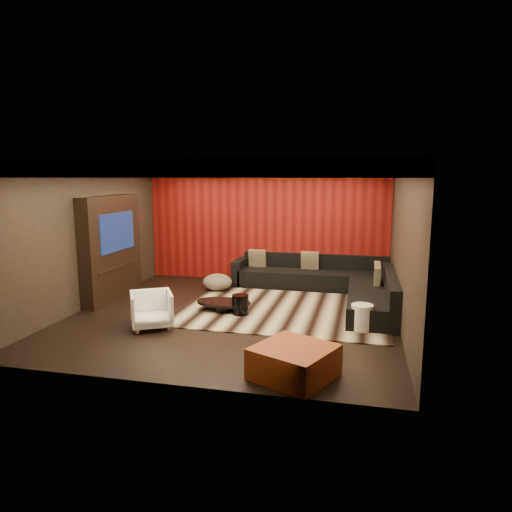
% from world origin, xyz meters
% --- Properties ---
extents(floor, '(6.00, 6.00, 0.02)m').
position_xyz_m(floor, '(0.00, 0.00, -0.01)').
color(floor, black).
rests_on(floor, ground).
extents(ceiling, '(6.00, 6.00, 0.02)m').
position_xyz_m(ceiling, '(0.00, 0.00, 2.81)').
color(ceiling, silver).
rests_on(ceiling, ground).
extents(wall_back, '(6.00, 0.02, 2.80)m').
position_xyz_m(wall_back, '(0.00, 3.01, 1.40)').
color(wall_back, black).
rests_on(wall_back, ground).
extents(wall_left, '(0.02, 6.00, 2.80)m').
position_xyz_m(wall_left, '(-3.01, 0.00, 1.40)').
color(wall_left, black).
rests_on(wall_left, ground).
extents(wall_right, '(0.02, 6.00, 2.80)m').
position_xyz_m(wall_right, '(3.01, 0.00, 1.40)').
color(wall_right, black).
rests_on(wall_right, ground).
extents(red_feature_wall, '(5.98, 0.05, 2.78)m').
position_xyz_m(red_feature_wall, '(0.00, 2.97, 1.40)').
color(red_feature_wall, '#6B0C0A').
rests_on(red_feature_wall, ground).
extents(soffit_back, '(6.00, 0.60, 0.22)m').
position_xyz_m(soffit_back, '(0.00, 2.70, 2.69)').
color(soffit_back, silver).
rests_on(soffit_back, ground).
extents(soffit_front, '(6.00, 0.60, 0.22)m').
position_xyz_m(soffit_front, '(0.00, -2.70, 2.69)').
color(soffit_front, silver).
rests_on(soffit_front, ground).
extents(soffit_left, '(0.60, 4.80, 0.22)m').
position_xyz_m(soffit_left, '(-2.70, 0.00, 2.69)').
color(soffit_left, silver).
rests_on(soffit_left, ground).
extents(soffit_right, '(0.60, 4.80, 0.22)m').
position_xyz_m(soffit_right, '(2.70, 0.00, 2.69)').
color(soffit_right, silver).
rests_on(soffit_right, ground).
extents(cove_back, '(4.80, 0.08, 0.04)m').
position_xyz_m(cove_back, '(0.00, 2.36, 2.60)').
color(cove_back, '#FFD899').
rests_on(cove_back, ground).
extents(cove_front, '(4.80, 0.08, 0.04)m').
position_xyz_m(cove_front, '(0.00, -2.36, 2.60)').
color(cove_front, '#FFD899').
rests_on(cove_front, ground).
extents(cove_left, '(0.08, 4.80, 0.04)m').
position_xyz_m(cove_left, '(-2.36, 0.00, 2.60)').
color(cove_left, '#FFD899').
rests_on(cove_left, ground).
extents(cove_right, '(0.08, 4.80, 0.04)m').
position_xyz_m(cove_right, '(2.36, 0.00, 2.60)').
color(cove_right, '#FFD899').
rests_on(cove_right, ground).
extents(tv_surround, '(0.30, 2.00, 2.20)m').
position_xyz_m(tv_surround, '(-2.85, 0.60, 1.10)').
color(tv_surround, black).
rests_on(tv_surround, ground).
extents(tv_screen, '(0.04, 1.30, 0.80)m').
position_xyz_m(tv_screen, '(-2.69, 0.60, 1.45)').
color(tv_screen, black).
rests_on(tv_screen, ground).
extents(tv_shelf, '(0.04, 1.60, 0.04)m').
position_xyz_m(tv_shelf, '(-2.69, 0.60, 0.70)').
color(tv_shelf, black).
rests_on(tv_shelf, ground).
extents(rug, '(4.05, 3.06, 0.02)m').
position_xyz_m(rug, '(0.88, 0.50, 0.01)').
color(rug, '#C7BA91').
rests_on(rug, floor).
extents(coffee_table, '(1.13, 1.13, 0.18)m').
position_xyz_m(coffee_table, '(-0.26, 0.21, 0.11)').
color(coffee_table, black).
rests_on(coffee_table, rug).
extents(drum_stool, '(0.33, 0.33, 0.38)m').
position_xyz_m(drum_stool, '(0.13, 0.04, 0.21)').
color(drum_stool, black).
rests_on(drum_stool, rug).
extents(striped_pouf, '(0.72, 0.72, 0.37)m').
position_xyz_m(striped_pouf, '(-0.87, 1.74, 0.20)').
color(striped_pouf, beige).
rests_on(striped_pouf, rug).
extents(white_side_table, '(0.44, 0.44, 0.46)m').
position_xyz_m(white_side_table, '(2.37, -0.36, 0.23)').
color(white_side_table, white).
rests_on(white_side_table, floor).
extents(orange_ottoman, '(1.23, 1.23, 0.41)m').
position_xyz_m(orange_ottoman, '(1.50, -2.42, 0.21)').
color(orange_ottoman, '#9D3314').
rests_on(orange_ottoman, floor).
extents(armchair, '(0.94, 0.95, 0.64)m').
position_xyz_m(armchair, '(-1.19, -1.01, 0.32)').
color(armchair, white).
rests_on(armchair, floor).
extents(sectional_sofa, '(3.65, 3.50, 0.75)m').
position_xyz_m(sectional_sofa, '(1.73, 1.86, 0.26)').
color(sectional_sofa, black).
rests_on(sectional_sofa, floor).
extents(throw_pillows, '(3.08, 1.63, 0.50)m').
position_xyz_m(throw_pillows, '(1.22, 2.29, 0.62)').
color(throw_pillows, beige).
rests_on(throw_pillows, sectional_sofa).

